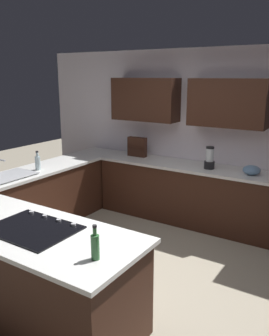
{
  "coord_description": "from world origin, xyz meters",
  "views": [
    {
      "loc": [
        -2.0,
        3.04,
        2.2
      ],
      "look_at": [
        0.55,
        -0.94,
        0.96
      ],
      "focal_mm": 37.78,
      "sensor_mm": 36.0,
      "label": 1
    }
  ],
  "objects_px": {
    "blender": "(210,159)",
    "dish_soap_bottle": "(38,162)",
    "sink_unit": "(7,176)",
    "spice_rack": "(137,147)",
    "second_bottle": "(95,246)",
    "mixing_bowl": "(252,170)",
    "cooktop": "(33,228)"
  },
  "relations": [
    {
      "from": "cooktop",
      "to": "blender",
      "type": "distance_m",
      "value": 2.85
    },
    {
      "from": "cooktop",
      "to": "mixing_bowl",
      "type": "height_order",
      "value": "mixing_bowl"
    },
    {
      "from": "second_bottle",
      "to": "sink_unit",
      "type": "bearing_deg",
      "value": -24.35
    },
    {
      "from": "mixing_bowl",
      "to": "second_bottle",
      "type": "xyz_separation_m",
      "value": [
        0.35,
        2.91,
        0.04
      ]
    },
    {
      "from": "spice_rack",
      "to": "dish_soap_bottle",
      "type": "bearing_deg",
      "value": 64.28
    },
    {
      "from": "blender",
      "to": "second_bottle",
      "type": "bearing_deg",
      "value": 94.98
    },
    {
      "from": "cooktop",
      "to": "dish_soap_bottle",
      "type": "bearing_deg",
      "value": -43.77
    },
    {
      "from": "spice_rack",
      "to": "second_bottle",
      "type": "xyz_separation_m",
      "value": [
        -1.55,
        3.03,
        -0.05
      ]
    },
    {
      "from": "mixing_bowl",
      "to": "blender",
      "type": "bearing_deg",
      "value": 0.0
    },
    {
      "from": "cooktop",
      "to": "blender",
      "type": "height_order",
      "value": "blender"
    },
    {
      "from": "dish_soap_bottle",
      "to": "blender",
      "type": "bearing_deg",
      "value": -145.7
    },
    {
      "from": "cooktop",
      "to": "spice_rack",
      "type": "height_order",
      "value": "spice_rack"
    },
    {
      "from": "second_bottle",
      "to": "dish_soap_bottle",
      "type": "bearing_deg",
      "value": -34.03
    },
    {
      "from": "mixing_bowl",
      "to": "dish_soap_bottle",
      "type": "xyz_separation_m",
      "value": [
        2.62,
        1.38,
        0.04
      ]
    },
    {
      "from": "blender",
      "to": "mixing_bowl",
      "type": "distance_m",
      "value": 0.6
    },
    {
      "from": "spice_rack",
      "to": "dish_soap_bottle",
      "type": "distance_m",
      "value": 1.66
    },
    {
      "from": "mixing_bowl",
      "to": "second_bottle",
      "type": "bearing_deg",
      "value": 83.22
    },
    {
      "from": "mixing_bowl",
      "to": "dish_soap_bottle",
      "type": "bearing_deg",
      "value": 27.74
    },
    {
      "from": "blender",
      "to": "spice_rack",
      "type": "xyz_separation_m",
      "value": [
        1.3,
        -0.12,
        0.02
      ]
    },
    {
      "from": "cooktop",
      "to": "blender",
      "type": "relative_size",
      "value": 2.36
    },
    {
      "from": "sink_unit",
      "to": "blender",
      "type": "distance_m",
      "value": 2.79
    },
    {
      "from": "mixing_bowl",
      "to": "spice_rack",
      "type": "height_order",
      "value": "spice_rack"
    },
    {
      "from": "sink_unit",
      "to": "cooktop",
      "type": "bearing_deg",
      "value": 148.58
    },
    {
      "from": "sink_unit",
      "to": "blender",
      "type": "bearing_deg",
      "value": -138.21
    },
    {
      "from": "cooktop",
      "to": "dish_soap_bottle",
      "type": "relative_size",
      "value": 2.78
    },
    {
      "from": "spice_rack",
      "to": "sink_unit",
      "type": "bearing_deg",
      "value": 68.48
    },
    {
      "from": "sink_unit",
      "to": "spice_rack",
      "type": "relative_size",
      "value": 2.18
    },
    {
      "from": "sink_unit",
      "to": "second_bottle",
      "type": "height_order",
      "value": "second_bottle"
    },
    {
      "from": "cooktop",
      "to": "mixing_bowl",
      "type": "bearing_deg",
      "value": -112.05
    },
    {
      "from": "second_bottle",
      "to": "mixing_bowl",
      "type": "bearing_deg",
      "value": -96.78
    },
    {
      "from": "blender",
      "to": "cooktop",
      "type": "bearing_deg",
      "value": 79.19
    },
    {
      "from": "blender",
      "to": "dish_soap_bottle",
      "type": "relative_size",
      "value": 1.18
    }
  ]
}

